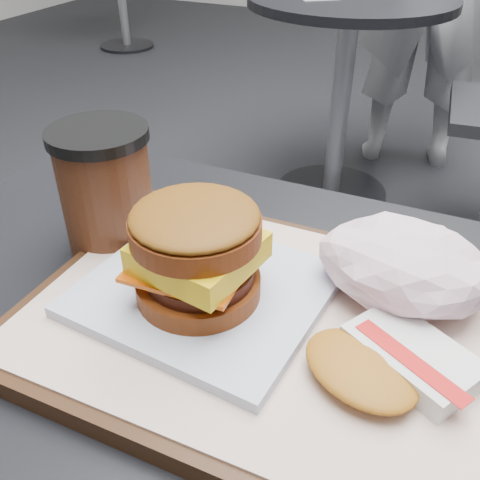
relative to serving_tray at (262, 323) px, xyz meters
name	(u,v)px	position (x,y,z in m)	size (l,w,h in m)	color
serving_tray	(262,323)	(0.00, 0.00, 0.00)	(0.38, 0.28, 0.02)	black
breakfast_sandwich	(199,262)	(-0.05, -0.01, 0.05)	(0.20, 0.19, 0.09)	silver
hash_brown	(389,361)	(0.10, -0.02, 0.02)	(0.14, 0.12, 0.02)	silver
crumpled_wrapper	(406,265)	(0.10, 0.07, 0.04)	(0.14, 0.11, 0.06)	white
coffee_cup	(106,188)	(-0.18, 0.05, 0.06)	(0.09, 0.09, 0.13)	#3C1C0E
neighbor_table	(345,57)	(-0.34, 1.60, -0.23)	(0.70, 0.70, 0.75)	black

